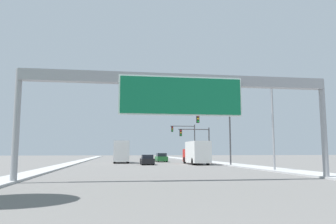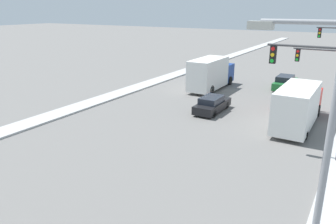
{
  "view_description": "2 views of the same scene",
  "coord_description": "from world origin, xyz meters",
  "px_view_note": "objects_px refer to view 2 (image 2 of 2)",
  "views": [
    {
      "loc": [
        -3.89,
        -2.51,
        1.85
      ],
      "look_at": [
        0.0,
        23.53,
        5.01
      ],
      "focal_mm": 35.0,
      "sensor_mm": 36.0,
      "label": 1
    },
    {
      "loc": [
        10.8,
        18.09,
        8.63
      ],
      "look_at": [
        0.98,
        34.27,
        2.57
      ],
      "focal_mm": 35.0,
      "sensor_mm": 36.0,
      "label": 2
    }
  ],
  "objects_px": {
    "car_far_left": "(212,104)",
    "truck_box_primary": "(211,74)",
    "traffic_light_mid_block": "(333,68)",
    "street_lamp_right": "(314,163)",
    "truck_box_secondary": "(299,106)",
    "traffic_light_near_intersection": "(322,82)",
    "car_near_left": "(285,83)"
  },
  "relations": [
    {
      "from": "truck_box_secondary",
      "to": "street_lamp_right",
      "type": "height_order",
      "value": "street_lamp_right"
    },
    {
      "from": "truck_box_secondary",
      "to": "street_lamp_right",
      "type": "xyz_separation_m",
      "value": [
        3.09,
        -16.93,
        3.32
      ]
    },
    {
      "from": "car_near_left",
      "to": "car_far_left",
      "type": "relative_size",
      "value": 1.05
    },
    {
      "from": "car_far_left",
      "to": "truck_box_primary",
      "type": "relative_size",
      "value": 0.57
    },
    {
      "from": "traffic_light_near_intersection",
      "to": "street_lamp_right",
      "type": "distance_m",
      "value": 11.84
    },
    {
      "from": "car_near_left",
      "to": "street_lamp_right",
      "type": "relative_size",
      "value": 0.56
    },
    {
      "from": "car_near_left",
      "to": "traffic_light_mid_block",
      "type": "xyz_separation_m",
      "value": [
        5.03,
        -7.02,
        3.13
      ]
    },
    {
      "from": "truck_box_primary",
      "to": "street_lamp_right",
      "type": "relative_size",
      "value": 0.94
    },
    {
      "from": "car_near_left",
      "to": "truck_box_primary",
      "type": "relative_size",
      "value": 0.6
    },
    {
      "from": "traffic_light_near_intersection",
      "to": "car_near_left",
      "type": "bearing_deg",
      "value": 107.41
    },
    {
      "from": "car_far_left",
      "to": "traffic_light_mid_block",
      "type": "distance_m",
      "value": 10.29
    },
    {
      "from": "truck_box_primary",
      "to": "truck_box_secondary",
      "type": "bearing_deg",
      "value": -35.64
    },
    {
      "from": "car_near_left",
      "to": "truck_box_primary",
      "type": "xyz_separation_m",
      "value": [
        -7.0,
        -4.33,
        1.03
      ]
    },
    {
      "from": "traffic_light_mid_block",
      "to": "street_lamp_right",
      "type": "height_order",
      "value": "street_lamp_right"
    },
    {
      "from": "street_lamp_right",
      "to": "truck_box_secondary",
      "type": "bearing_deg",
      "value": 100.34
    },
    {
      "from": "truck_box_primary",
      "to": "truck_box_secondary",
      "type": "distance_m",
      "value": 12.92
    },
    {
      "from": "car_near_left",
      "to": "truck_box_secondary",
      "type": "bearing_deg",
      "value": -73.56
    },
    {
      "from": "traffic_light_near_intersection",
      "to": "truck_box_primary",
      "type": "bearing_deg",
      "value": 134.19
    },
    {
      "from": "traffic_light_mid_block",
      "to": "street_lamp_right",
      "type": "distance_m",
      "value": 21.85
    },
    {
      "from": "traffic_light_mid_block",
      "to": "street_lamp_right",
      "type": "xyz_separation_m",
      "value": [
        1.56,
        -21.77,
        1.11
      ]
    },
    {
      "from": "truck_box_primary",
      "to": "street_lamp_right",
      "type": "bearing_deg",
      "value": -60.94
    },
    {
      "from": "truck_box_primary",
      "to": "truck_box_secondary",
      "type": "relative_size",
      "value": 0.93
    },
    {
      "from": "truck_box_secondary",
      "to": "traffic_light_mid_block",
      "type": "distance_m",
      "value": 5.54
    },
    {
      "from": "truck_box_secondary",
      "to": "traffic_light_mid_block",
      "type": "height_order",
      "value": "traffic_light_mid_block"
    },
    {
      "from": "street_lamp_right",
      "to": "traffic_light_mid_block",
      "type": "bearing_deg",
      "value": 94.09
    },
    {
      "from": "truck_box_secondary",
      "to": "traffic_light_near_intersection",
      "type": "relative_size",
      "value": 1.24
    },
    {
      "from": "car_far_left",
      "to": "street_lamp_right",
      "type": "bearing_deg",
      "value": -59.3
    },
    {
      "from": "traffic_light_mid_block",
      "to": "car_far_left",
      "type": "bearing_deg",
      "value": -150.77
    },
    {
      "from": "car_near_left",
      "to": "truck_box_primary",
      "type": "distance_m",
      "value": 8.29
    },
    {
      "from": "street_lamp_right",
      "to": "traffic_light_near_intersection",
      "type": "bearing_deg",
      "value": 96.08
    },
    {
      "from": "truck_box_secondary",
      "to": "traffic_light_mid_block",
      "type": "relative_size",
      "value": 1.52
    },
    {
      "from": "car_far_left",
      "to": "truck_box_secondary",
      "type": "distance_m",
      "value": 7.07
    }
  ]
}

